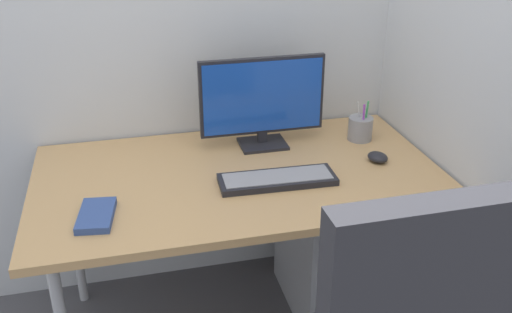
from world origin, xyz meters
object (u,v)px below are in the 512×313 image
at_px(filing_cabinet, 338,244).
at_px(monitor, 262,100).
at_px(keyboard, 277,179).
at_px(pen_holder, 360,128).
at_px(notebook, 96,215).
at_px(mouse, 378,157).

height_order(filing_cabinet, monitor, monitor).
distance_m(filing_cabinet, keyboard, 0.55).
bearing_deg(keyboard, pen_holder, 33.19).
bearing_deg(keyboard, notebook, -171.19).
distance_m(monitor, mouse, 0.49).
xyz_separation_m(keyboard, mouse, (0.41, 0.07, 0.01)).
relative_size(monitor, pen_holder, 2.97).
bearing_deg(notebook, monitor, 41.24).
xyz_separation_m(mouse, pen_holder, (0.02, 0.21, 0.03)).
relative_size(keyboard, pen_holder, 2.49).
bearing_deg(mouse, filing_cabinet, 120.51).
height_order(mouse, pen_holder, pen_holder).
bearing_deg(keyboard, filing_cabinet, 26.35).
bearing_deg(notebook, filing_cabinet, 23.05).
distance_m(filing_cabinet, notebook, 1.05).
bearing_deg(keyboard, monitor, 84.91).
height_order(keyboard, pen_holder, pen_holder).
relative_size(pen_holder, notebook, 0.88).
xyz_separation_m(keyboard, notebook, (-0.62, -0.10, -0.00)).
xyz_separation_m(pen_holder, notebook, (-1.04, -0.38, -0.04)).
bearing_deg(monitor, mouse, -33.64).
xyz_separation_m(monitor, pen_holder, (0.40, -0.05, -0.14)).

